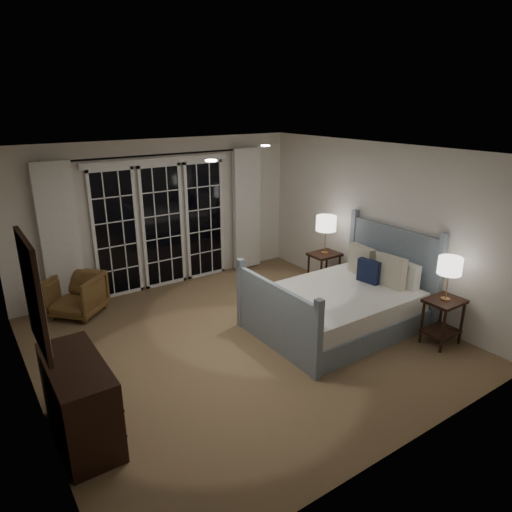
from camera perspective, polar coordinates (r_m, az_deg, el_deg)
floor at (r=6.24m, az=-1.81°, el=-10.67°), size 5.00×5.00×0.00m
ceiling at (r=5.46m, az=-2.09°, el=12.80°), size 5.00×5.00×0.00m
wall_left at (r=4.96m, az=-27.23°, el=-4.98°), size 0.02×5.00×2.50m
wall_right at (r=7.32m, az=14.85°, el=3.79°), size 0.02×5.00×2.50m
wall_back at (r=7.87m, az=-11.79°, el=5.08°), size 5.00×0.02×2.50m
wall_front at (r=4.01m, az=17.86°, el=-9.22°), size 5.00×0.02×2.50m
french_doors at (r=7.88m, az=-11.60°, el=3.89°), size 2.50×0.04×2.20m
curtain_rod at (r=7.61m, az=-12.00°, el=12.26°), size 3.50×0.03×0.03m
curtain_left at (r=7.34m, az=-23.28°, el=2.10°), size 0.55×0.10×2.25m
curtain_right at (r=8.54m, az=-1.16°, el=5.86°), size 0.55×0.10×2.25m
downlight_a at (r=6.40m, az=1.19°, el=13.62°), size 0.12×0.12×0.01m
downlight_b at (r=4.81m, az=-5.65°, el=11.78°), size 0.12×0.12×0.01m
bed at (r=6.61m, az=10.52°, el=-6.01°), size 2.25×1.61×1.31m
nightstand_left at (r=6.50m, az=22.32°, el=-6.81°), size 0.49×0.39×0.63m
nightstand_right at (r=7.81m, az=8.50°, el=-1.18°), size 0.49×0.39×0.64m
lamp_left at (r=6.25m, az=23.09°, el=-1.19°), size 0.30×0.30×0.58m
lamp_right at (r=7.60m, az=8.77°, el=4.01°), size 0.33×0.33×0.64m
armchair at (r=7.35m, az=-21.51°, el=-4.53°), size 0.98×0.98×0.64m
dresser at (r=4.79m, az=-21.16°, el=-16.47°), size 0.49×1.15×0.81m
mirror at (r=4.23m, az=-26.07°, el=-4.34°), size 0.05×0.85×1.00m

